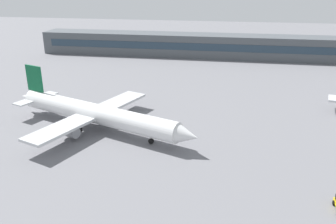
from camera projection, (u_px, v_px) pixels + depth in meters
The scene contains 3 objects.
ground_plane at pixel (204, 127), 75.86m from camera, with size 400.00×400.00×0.00m, color slate.
terminal_building at pixel (219, 46), 141.37m from camera, with size 146.81×12.13×9.00m.
airplane_near at pixel (97, 114), 73.42m from camera, with size 45.48×32.56×11.69m.
Camera 1 is at (4.73, -29.92, 30.24)m, focal length 37.49 mm.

